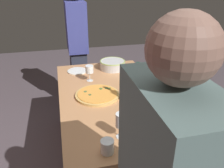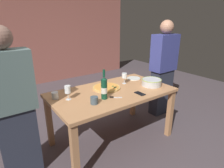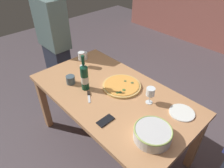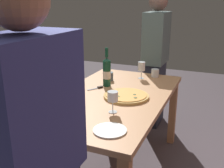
{
  "view_description": "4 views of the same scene",
  "coord_description": "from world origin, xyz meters",
  "px_view_note": "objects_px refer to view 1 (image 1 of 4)",
  "views": [
    {
      "loc": [
        -1.71,
        0.41,
        1.68
      ],
      "look_at": [
        0.0,
        0.0,
        0.85
      ],
      "focal_mm": 36.72,
      "sensor_mm": 36.0,
      "label": 1
    },
    {
      "loc": [
        -1.35,
        -1.88,
        1.66
      ],
      "look_at": [
        0.0,
        0.0,
        0.85
      ],
      "focal_mm": 30.32,
      "sensor_mm": 36.0,
      "label": 2
    },
    {
      "loc": [
        1.08,
        -1.0,
        1.95
      ],
      "look_at": [
        0.0,
        0.0,
        0.85
      ],
      "focal_mm": 32.25,
      "sensor_mm": 36.0,
      "label": 3
    },
    {
      "loc": [
        1.95,
        0.83,
        1.52
      ],
      "look_at": [
        0.0,
        0.0,
        0.85
      ],
      "focal_mm": 42.76,
      "sensor_mm": 36.0,
      "label": 4
    }
  ],
  "objects_px": {
    "wine_bottle": "(137,89)",
    "dining_table": "(112,104)",
    "pizza": "(97,95)",
    "side_plate": "(77,71)",
    "wine_glass_by_bottle": "(121,121)",
    "pizza_knife": "(137,97)",
    "person_guest_left": "(77,48)",
    "cup_ceramic": "(107,146)",
    "serving_bowl": "(113,64)",
    "cell_phone": "(135,80)",
    "cup_amber": "(151,110)",
    "wine_glass_near_pizza": "(89,70)"
  },
  "relations": [
    {
      "from": "pizza",
      "to": "side_plate",
      "type": "relative_size",
      "value": 1.78
    },
    {
      "from": "pizza",
      "to": "cup_amber",
      "type": "height_order",
      "value": "cup_amber"
    },
    {
      "from": "serving_bowl",
      "to": "cup_ceramic",
      "type": "bearing_deg",
      "value": 165.11
    },
    {
      "from": "pizza",
      "to": "wine_bottle",
      "type": "distance_m",
      "value": 0.37
    },
    {
      "from": "pizza",
      "to": "side_plate",
      "type": "xyz_separation_m",
      "value": [
        0.6,
        0.11,
        -0.01
      ]
    },
    {
      "from": "pizza",
      "to": "person_guest_left",
      "type": "height_order",
      "value": "person_guest_left"
    },
    {
      "from": "dining_table",
      "to": "wine_glass_by_bottle",
      "type": "distance_m",
      "value": 0.62
    },
    {
      "from": "dining_table",
      "to": "cup_amber",
      "type": "relative_size",
      "value": 18.22
    },
    {
      "from": "wine_bottle",
      "to": "wine_glass_by_bottle",
      "type": "xyz_separation_m",
      "value": [
        -0.36,
        0.22,
        -0.01
      ]
    },
    {
      "from": "cup_amber",
      "to": "pizza_knife",
      "type": "relative_size",
      "value": 0.63
    },
    {
      "from": "serving_bowl",
      "to": "wine_bottle",
      "type": "relative_size",
      "value": 0.78
    },
    {
      "from": "wine_glass_near_pizza",
      "to": "wine_glass_by_bottle",
      "type": "relative_size",
      "value": 0.91
    },
    {
      "from": "pizza",
      "to": "serving_bowl",
      "type": "xyz_separation_m",
      "value": [
        0.59,
        -0.28,
        0.04
      ]
    },
    {
      "from": "wine_bottle",
      "to": "cell_phone",
      "type": "distance_m",
      "value": 0.49
    },
    {
      "from": "serving_bowl",
      "to": "wine_glass_near_pizza",
      "type": "xyz_separation_m",
      "value": [
        -0.26,
        0.29,
        0.07
      ]
    },
    {
      "from": "cell_phone",
      "to": "dining_table",
      "type": "bearing_deg",
      "value": 128.25
    },
    {
      "from": "cell_phone",
      "to": "person_guest_left",
      "type": "bearing_deg",
      "value": 24.48
    },
    {
      "from": "wine_glass_near_pizza",
      "to": "person_guest_left",
      "type": "xyz_separation_m",
      "value": [
        0.89,
        0.03,
        -0.04
      ]
    },
    {
      "from": "pizza_knife",
      "to": "person_guest_left",
      "type": "height_order",
      "value": "person_guest_left"
    },
    {
      "from": "wine_glass_by_bottle",
      "to": "side_plate",
      "type": "xyz_separation_m",
      "value": [
        1.17,
        0.16,
        -0.12
      ]
    },
    {
      "from": "serving_bowl",
      "to": "side_plate",
      "type": "bearing_deg",
      "value": 88.44
    },
    {
      "from": "dining_table",
      "to": "wine_bottle",
      "type": "xyz_separation_m",
      "value": [
        -0.22,
        -0.15,
        0.23
      ]
    },
    {
      "from": "cup_ceramic",
      "to": "person_guest_left",
      "type": "relative_size",
      "value": 0.05
    },
    {
      "from": "serving_bowl",
      "to": "person_guest_left",
      "type": "bearing_deg",
      "value": 27.11
    },
    {
      "from": "wine_bottle",
      "to": "cup_ceramic",
      "type": "bearing_deg",
      "value": 144.54
    },
    {
      "from": "wine_bottle",
      "to": "cup_amber",
      "type": "height_order",
      "value": "wine_bottle"
    },
    {
      "from": "wine_glass_by_bottle",
      "to": "cup_ceramic",
      "type": "height_order",
      "value": "wine_glass_by_bottle"
    },
    {
      "from": "side_plate",
      "to": "cell_phone",
      "type": "xyz_separation_m",
      "value": [
        -0.37,
        -0.53,
        0.0
      ]
    },
    {
      "from": "dining_table",
      "to": "person_guest_left",
      "type": "relative_size",
      "value": 0.98
    },
    {
      "from": "pizza",
      "to": "serving_bowl",
      "type": "relative_size",
      "value": 1.34
    },
    {
      "from": "cup_amber",
      "to": "cup_ceramic",
      "type": "relative_size",
      "value": 1.06
    },
    {
      "from": "serving_bowl",
      "to": "pizza",
      "type": "bearing_deg",
      "value": 154.86
    },
    {
      "from": "serving_bowl",
      "to": "cup_amber",
      "type": "relative_size",
      "value": 3.18
    },
    {
      "from": "side_plate",
      "to": "person_guest_left",
      "type": "height_order",
      "value": "person_guest_left"
    },
    {
      "from": "cell_phone",
      "to": "wine_glass_near_pizza",
      "type": "bearing_deg",
      "value": 76.83
    },
    {
      "from": "person_guest_left",
      "to": "cup_ceramic",
      "type": "bearing_deg",
      "value": -8.75
    },
    {
      "from": "serving_bowl",
      "to": "wine_glass_near_pizza",
      "type": "bearing_deg",
      "value": 131.69
    },
    {
      "from": "wine_bottle",
      "to": "dining_table",
      "type": "bearing_deg",
      "value": 33.69
    },
    {
      "from": "pizza",
      "to": "cell_phone",
      "type": "xyz_separation_m",
      "value": [
        0.23,
        -0.41,
        -0.01
      ]
    },
    {
      "from": "pizza_knife",
      "to": "cell_phone",
      "type": "bearing_deg",
      "value": -15.45
    },
    {
      "from": "cup_amber",
      "to": "side_plate",
      "type": "bearing_deg",
      "value": 24.09
    },
    {
      "from": "serving_bowl",
      "to": "wine_glass_near_pizza",
      "type": "relative_size",
      "value": 1.78
    },
    {
      "from": "dining_table",
      "to": "pizza_knife",
      "type": "distance_m",
      "value": 0.24
    },
    {
      "from": "wine_glass_near_pizza",
      "to": "cup_ceramic",
      "type": "bearing_deg",
      "value": 177.28
    },
    {
      "from": "cup_amber",
      "to": "wine_bottle",
      "type": "bearing_deg",
      "value": 17.78
    },
    {
      "from": "cup_ceramic",
      "to": "side_plate",
      "type": "bearing_deg",
      "value": 2.08
    },
    {
      "from": "wine_glass_near_pizza",
      "to": "cup_amber",
      "type": "height_order",
      "value": "wine_glass_near_pizza"
    },
    {
      "from": "serving_bowl",
      "to": "wine_glass_by_bottle",
      "type": "distance_m",
      "value": 1.19
    },
    {
      "from": "cell_phone",
      "to": "person_guest_left",
      "type": "distance_m",
      "value": 1.09
    },
    {
      "from": "serving_bowl",
      "to": "cell_phone",
      "type": "bearing_deg",
      "value": -158.68
    }
  ]
}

